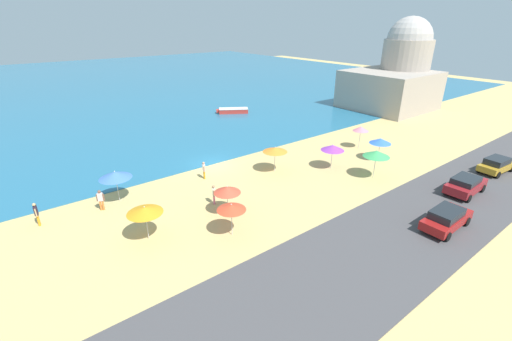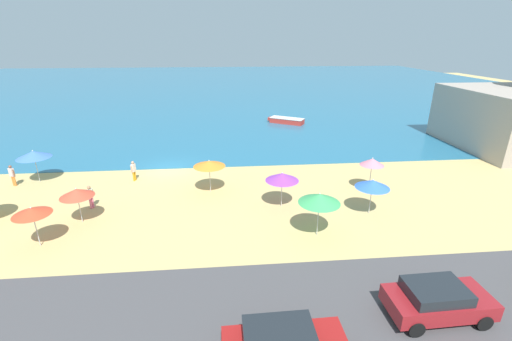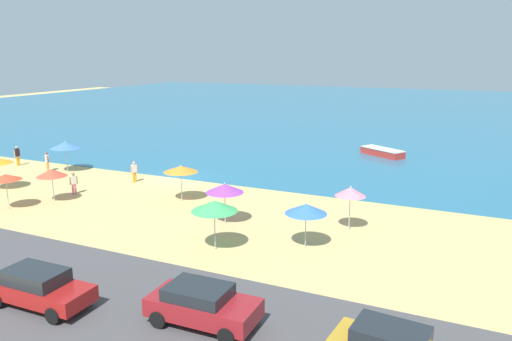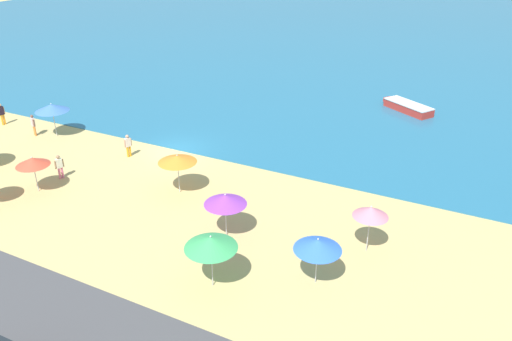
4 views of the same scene
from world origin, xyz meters
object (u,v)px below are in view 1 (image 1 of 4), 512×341
Objects in this scene: bather_0 at (101,199)px; harbor_fortress at (398,75)px; beach_umbrella_2 at (145,210)px; beach_umbrella_3 at (227,190)px; beach_umbrella_8 at (361,129)px; parked_car_1 at (497,165)px; beach_umbrella_0 at (275,150)px; parked_car_3 at (466,185)px; beach_umbrella_5 at (115,175)px; bather_3 at (214,194)px; beach_umbrella_7 at (333,148)px; skiff_nearshore at (233,111)px; beach_umbrella_1 at (377,154)px; bather_1 at (204,169)px; parked_car_0 at (446,218)px; beach_umbrella_6 at (231,207)px; beach_umbrella_4 at (380,141)px; bather_2 at (36,213)px.

bather_0 is 48.09m from harbor_fortress.
beach_umbrella_2 is 1.47× the size of bather_0.
harbor_fortress reaches higher than beach_umbrella_2.
beach_umbrella_3 is at bearing -163.42° from harbor_fortress.
beach_umbrella_8 is 0.61× the size of parked_car_1.
beach_umbrella_0 reaches higher than beach_umbrella_3.
parked_car_3 is at bearing -32.36° from bather_0.
beach_umbrella_5 is 7.68m from bather_3.
beach_umbrella_0 is 5.51m from beach_umbrella_7.
harbor_fortress is (23.48, -12.27, 4.59)m from skiff_nearshore.
bather_1 is at bearing 143.35° from beach_umbrella_1.
beach_umbrella_8 is at bearing 46.43° from beach_umbrella_1.
beach_umbrella_2 reaches higher than bather_0.
beach_umbrella_5 is 0.60× the size of parked_car_0.
beach_umbrella_0 is 1.05× the size of beach_umbrella_6.
beach_umbrella_4 is at bearing 124.71° from parked_car_1.
beach_umbrella_5 is 0.19× the size of harbor_fortress.
beach_umbrella_7 is 0.52× the size of skiff_nearshore.
beach_umbrella_4 is (4.00, 2.26, -0.26)m from beach_umbrella_1.
beach_umbrella_6 is (-19.18, -1.97, 0.05)m from beach_umbrella_4.
beach_umbrella_6 is at bearing 178.93° from beach_umbrella_1.
beach_umbrella_8 is 26.71m from bather_0.
beach_umbrella_4 is at bearing -1.58° from beach_umbrella_3.
harbor_fortress is at bearing 21.58° from beach_umbrella_7.
parked_car_1 is 0.30× the size of harbor_fortress.
beach_umbrella_3 is 0.53× the size of parked_car_0.
beach_umbrella_1 is 4.01m from beach_umbrella_7.
beach_umbrella_1 is 8.75m from parked_car_0.
bather_3 is (-12.50, 0.89, -1.23)m from beach_umbrella_7.
harbor_fortress reaches higher than beach_umbrella_5.
beach_umbrella_6 reaches higher than bather_0.
beach_umbrella_5 reaches higher than bather_3.
beach_umbrella_2 reaches higher than parked_car_0.
beach_umbrella_6 is 21.26m from beach_umbrella_8.
skiff_nearshore is (22.61, 17.43, -1.82)m from beach_umbrella_5.
beach_umbrella_2 is at bearing -141.83° from bather_1.
bather_3 is at bearing 13.65° from beach_umbrella_2.
beach_umbrella_7 is 30.15m from harbor_fortress.
beach_umbrella_3 is 0.97× the size of beach_umbrella_6.
harbor_fortress is (40.35, 12.02, 3.04)m from beach_umbrella_3.
beach_umbrella_1 is (6.23, -6.46, 0.11)m from beach_umbrella_0.
beach_umbrella_8 is at bearing -156.62° from harbor_fortress.
bather_0 reaches higher than bather_1.
beach_umbrella_2 reaches higher than parked_car_3.
beach_umbrella_0 is at bearing 101.48° from parked_car_0.
beach_umbrella_4 is 24.74m from beach_umbrella_5.
beach_umbrella_1 reaches higher than beach_umbrella_2.
beach_umbrella_6 is 0.57× the size of parked_car_3.
beach_umbrella_8 is (5.38, 5.65, -0.07)m from beach_umbrella_1.
beach_umbrella_6 is 1.34× the size of bather_2.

